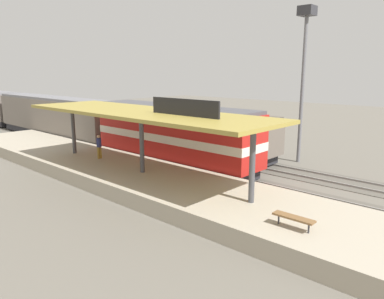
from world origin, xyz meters
The scene contains 11 objects.
ground_plane centered at (2.00, 0.00, 0.00)m, with size 120.00×120.00×0.00m, color #666056.
track_near centered at (0.00, 0.00, 0.03)m, with size 3.20×110.00×0.16m.
track_far centered at (4.60, 0.00, 0.03)m, with size 3.20×110.00×0.16m.
platform centered at (-4.60, 0.00, 0.45)m, with size 6.00×44.00×0.90m, color #A89E89.
station_canopy centered at (-4.60, -0.09, 4.53)m, with size 5.20×18.00×4.70m.
platform_bench centered at (-6.00, -10.92, 1.34)m, with size 0.44×1.70×0.50m.
locomotive centered at (0.00, 1.98, 2.41)m, with size 2.93×14.43×4.44m.
passenger_carriage_front centered at (0.00, 19.98, 2.31)m, with size 2.90×20.00×4.24m.
freight_car centered at (4.60, 2.09, 1.97)m, with size 2.80×12.00×3.54m.
light_mast centered at (7.80, -4.21, 8.40)m, with size 1.10×1.10×11.70m.
person_waiting centered at (-4.31, 5.09, 1.85)m, with size 0.34×0.34×1.71m.
Camera 1 is at (-18.82, -17.23, 7.02)m, focal length 34.53 mm.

